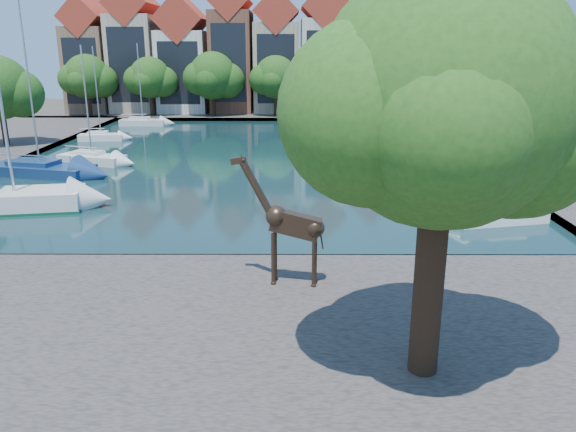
# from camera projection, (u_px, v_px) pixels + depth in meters

# --- Properties ---
(ground) EXTENTS (160.00, 160.00, 0.00)m
(ground) POSITION_uv_depth(u_px,v_px,m) (202.00, 265.00, 24.36)
(ground) COLOR #38332B
(ground) RESTS_ON ground
(water_basin) EXTENTS (38.00, 50.00, 0.08)m
(water_basin) POSITION_uv_depth(u_px,v_px,m) (245.00, 158.00, 47.31)
(water_basin) COLOR black
(water_basin) RESTS_ON ground
(near_quay) EXTENTS (50.00, 14.00, 0.50)m
(near_quay) POSITION_uv_depth(u_px,v_px,m) (168.00, 341.00, 17.59)
(near_quay) COLOR #4D4643
(near_quay) RESTS_ON ground
(far_quay) EXTENTS (60.00, 16.00, 0.50)m
(far_quay) POSITION_uv_depth(u_px,v_px,m) (262.00, 113.00, 77.87)
(far_quay) COLOR #4D4643
(far_quay) RESTS_ON ground
(right_quay) EXTENTS (14.00, 52.00, 0.50)m
(right_quay) POSITION_uv_depth(u_px,v_px,m) (541.00, 156.00, 47.17)
(right_quay) COLOR #4D4643
(right_quay) RESTS_ON ground
(plane_tree) EXTENTS (8.32, 6.40, 10.62)m
(plane_tree) POSITION_uv_depth(u_px,v_px,m) (447.00, 108.00, 13.49)
(plane_tree) COLOR #332114
(plane_tree) RESTS_ON near_quay
(townhouse_west_end) EXTENTS (5.44, 9.18, 14.93)m
(townhouse_west_end) POSITION_uv_depth(u_px,v_px,m) (92.00, 59.00, 75.87)
(townhouse_west_end) COLOR brown
(townhouse_west_end) RESTS_ON far_quay
(townhouse_west_mid) EXTENTS (5.94, 9.18, 16.79)m
(townhouse_west_mid) POSITION_uv_depth(u_px,v_px,m) (136.00, 53.00, 75.60)
(townhouse_west_mid) COLOR #B6A68C
(townhouse_west_mid) RESTS_ON far_quay
(townhouse_west_inner) EXTENTS (6.43, 9.18, 15.15)m
(townhouse_west_inner) POSITION_uv_depth(u_px,v_px,m) (184.00, 60.00, 75.83)
(townhouse_west_inner) COLOR silver
(townhouse_west_inner) RESTS_ON far_quay
(townhouse_center) EXTENTS (5.44, 9.18, 16.93)m
(townhouse_center) POSITION_uv_depth(u_px,v_px,m) (232.00, 52.00, 75.52)
(townhouse_center) COLOR brown
(townhouse_center) RESTS_ON far_quay
(townhouse_east_inner) EXTENTS (5.94, 9.18, 15.79)m
(townhouse_east_inner) POSITION_uv_depth(u_px,v_px,m) (277.00, 57.00, 75.68)
(townhouse_east_inner) COLOR tan
(townhouse_east_inner) RESTS_ON far_quay
(townhouse_east_mid) EXTENTS (6.43, 9.18, 16.65)m
(townhouse_east_mid) POSITION_uv_depth(u_px,v_px,m) (325.00, 54.00, 75.55)
(townhouse_east_mid) COLOR beige
(townhouse_east_mid) RESTS_ON far_quay
(townhouse_east_end) EXTENTS (5.44, 9.18, 14.43)m
(townhouse_east_end) POSITION_uv_depth(u_px,v_px,m) (373.00, 61.00, 75.82)
(townhouse_east_end) COLOR brown
(townhouse_east_end) RESTS_ON far_quay
(far_tree_far_west) EXTENTS (7.28, 5.60, 7.68)m
(far_tree_far_west) POSITION_uv_depth(u_px,v_px,m) (88.00, 78.00, 71.24)
(far_tree_far_west) COLOR #332114
(far_tree_far_west) RESTS_ON far_quay
(far_tree_west) EXTENTS (6.76, 5.20, 7.36)m
(far_tree_west) POSITION_uv_depth(u_px,v_px,m) (151.00, 79.00, 71.25)
(far_tree_west) COLOR #332114
(far_tree_west) RESTS_ON far_quay
(far_tree_mid_west) EXTENTS (7.80, 6.00, 8.00)m
(far_tree_mid_west) POSITION_uv_depth(u_px,v_px,m) (214.00, 77.00, 71.16)
(far_tree_mid_west) COLOR #332114
(far_tree_mid_west) RESTS_ON far_quay
(far_tree_mid_east) EXTENTS (7.02, 5.40, 7.52)m
(far_tree_mid_east) POSITION_uv_depth(u_px,v_px,m) (276.00, 79.00, 71.18)
(far_tree_mid_east) COLOR #332114
(far_tree_mid_east) RESTS_ON far_quay
(far_tree_east) EXTENTS (7.54, 5.80, 7.84)m
(far_tree_east) POSITION_uv_depth(u_px,v_px,m) (339.00, 78.00, 71.12)
(far_tree_east) COLOR #332114
(far_tree_east) RESTS_ON far_quay
(far_tree_far_east) EXTENTS (6.76, 5.20, 7.36)m
(far_tree_far_east) POSITION_uv_depth(u_px,v_px,m) (402.00, 79.00, 71.14)
(far_tree_far_east) COLOR #332114
(far_tree_far_east) RESTS_ON far_quay
(side_tree_left_far) EXTENTS (7.28, 5.60, 7.88)m
(side_tree_left_far) POSITION_uv_depth(u_px,v_px,m) (0.00, 90.00, 49.66)
(side_tree_left_far) COLOR #332114
(side_tree_left_far) RESTS_ON left_quay
(giraffe_statue) EXTENTS (3.36, 0.84, 4.80)m
(giraffe_statue) POSITION_uv_depth(u_px,v_px,m) (288.00, 223.00, 20.59)
(giraffe_statue) COLOR #322319
(giraffe_statue) RESTS_ON near_quay
(sailboat_left_b) EXTENTS (8.19, 4.54, 12.10)m
(sailboat_left_b) POSITION_uv_depth(u_px,v_px,m) (40.00, 167.00, 40.71)
(sailboat_left_b) COLOR navy
(sailboat_left_b) RESTS_ON water_basin
(sailboat_left_c) EXTENTS (5.74, 3.50, 9.11)m
(sailboat_left_c) POSITION_uv_depth(u_px,v_px,m) (92.00, 157.00, 44.76)
(sailboat_left_c) COLOR silver
(sailboat_left_c) RESTS_ON water_basin
(sailboat_left_d) EXTENTS (4.39, 1.94, 9.01)m
(sailboat_left_d) POSITION_uv_depth(u_px,v_px,m) (101.00, 135.00, 55.76)
(sailboat_left_d) COLOR white
(sailboat_left_d) RESTS_ON water_basin
(sailboat_left_e) EXTENTS (5.26, 1.86, 9.34)m
(sailboat_left_e) POSITION_uv_depth(u_px,v_px,m) (143.00, 121.00, 66.32)
(sailboat_left_e) COLOR silver
(sailboat_left_e) RESTS_ON water_basin
(sailboat_right_a) EXTENTS (5.20, 2.74, 9.55)m
(sailboat_right_a) POSITION_uv_depth(u_px,v_px,m) (499.00, 213.00, 29.90)
(sailboat_right_a) COLOR white
(sailboat_right_a) RESTS_ON water_basin
(sailboat_right_b) EXTENTS (7.80, 5.41, 11.15)m
(sailboat_right_b) POSITION_uv_depth(u_px,v_px,m) (435.00, 161.00, 43.24)
(sailboat_right_b) COLOR navy
(sailboat_right_b) RESTS_ON water_basin
(sailboat_right_c) EXTENTS (5.67, 2.92, 8.56)m
(sailboat_right_c) POSITION_uv_depth(u_px,v_px,m) (382.00, 146.00, 49.83)
(sailboat_right_c) COLOR silver
(sailboat_right_c) RESTS_ON water_basin
(sailboat_right_d) EXTENTS (6.05, 2.48, 8.52)m
(sailboat_right_d) POSITION_uv_depth(u_px,v_px,m) (379.00, 121.00, 66.11)
(sailboat_right_d) COLOR silver
(sailboat_right_d) RESTS_ON water_basin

